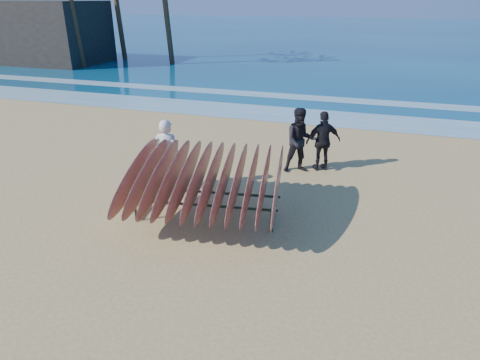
{
  "coord_description": "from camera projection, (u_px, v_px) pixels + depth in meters",
  "views": [
    {
      "loc": [
        2.57,
        -7.08,
        4.52
      ],
      "look_at": [
        0.0,
        0.8,
        0.95
      ],
      "focal_mm": 32.0,
      "sensor_mm": 36.0,
      "label": 1
    }
  ],
  "objects": [
    {
      "name": "building",
      "position": [
        37.0,
        32.0,
        31.13
      ],
      "size": [
        9.52,
        5.29,
        4.23
      ],
      "primitive_type": "cube",
      "color": "#2D2823",
      "rests_on": "ground"
    },
    {
      "name": "person_dark_a",
      "position": [
        300.0,
        141.0,
        11.65
      ],
      "size": [
        1.08,
        0.98,
        1.8
      ],
      "primitive_type": "imported",
      "rotation": [
        0.0,
        0.0,
        0.42
      ],
      "color": "black",
      "rests_on": "ground"
    },
    {
      "name": "person_dark_b",
      "position": [
        323.0,
        141.0,
        11.8
      ],
      "size": [
        1.06,
        0.82,
        1.68
      ],
      "primitive_type": "imported",
      "rotation": [
        0.0,
        0.0,
        3.63
      ],
      "color": "black",
      "rests_on": "ground"
    },
    {
      "name": "person_white",
      "position": [
        167.0,
        155.0,
        10.59
      ],
      "size": [
        0.71,
        0.52,
        1.81
      ],
      "primitive_type": "imported",
      "rotation": [
        0.0,
        0.0,
        3.28
      ],
      "color": "silver",
      "rests_on": "ground"
    },
    {
      "name": "foam_near",
      "position": [
        310.0,
        116.0,
        17.43
      ],
      "size": [
        160.0,
        160.0,
        0.0
      ],
      "primitive_type": "plane",
      "color": "white",
      "rests_on": "ground"
    },
    {
      "name": "ground",
      "position": [
        228.0,
        238.0,
        8.7
      ],
      "size": [
        120.0,
        120.0,
        0.0
      ],
      "primitive_type": "plane",
      "color": "tan",
      "rests_on": "ground"
    },
    {
      "name": "surfboard_rack",
      "position": [
        205.0,
        179.0,
        9.05
      ],
      "size": [
        3.61,
        3.49,
        1.58
      ],
      "rotation": [
        0.0,
        0.0,
        0.16
      ],
      "color": "black",
      "rests_on": "ground"
    },
    {
      "name": "ocean",
      "position": [
        366.0,
        33.0,
        56.73
      ],
      "size": [
        160.0,
        160.0,
        0.0
      ],
      "primitive_type": "plane",
      "color": "navy",
      "rests_on": "ground"
    },
    {
      "name": "foam_far",
      "position": [
        322.0,
        99.0,
        20.49
      ],
      "size": [
        160.0,
        160.0,
        0.0
      ],
      "primitive_type": "plane",
      "color": "white",
      "rests_on": "ground"
    }
  ]
}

